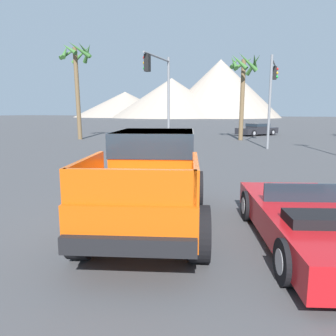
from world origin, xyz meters
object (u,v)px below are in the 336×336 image
(traffic_light_main, at_px, (160,84))
(traffic_light_crosswalk, at_px, (272,86))
(parked_car_dark, at_px, (257,129))
(red_convertible_car, at_px, (314,223))
(orange_pickup_truck, at_px, (152,172))
(palm_tree_leaning, at_px, (77,68))
(palm_tree_tall, at_px, (244,76))

(traffic_light_main, distance_m, traffic_light_crosswalk, 7.90)
(parked_car_dark, height_order, traffic_light_main, traffic_light_main)
(red_convertible_car, distance_m, traffic_light_crosswalk, 17.81)
(red_convertible_car, bearing_deg, orange_pickup_truck, 157.76)
(orange_pickup_truck, xyz_separation_m, red_convertible_car, (3.22, -0.21, -0.67))
(parked_car_dark, height_order, palm_tree_leaning, palm_tree_leaning)
(traffic_light_main, height_order, palm_tree_tall, palm_tree_tall)
(traffic_light_main, relative_size, palm_tree_leaning, 0.71)
(orange_pickup_truck, distance_m, traffic_light_crosswalk, 17.41)
(traffic_light_main, bearing_deg, traffic_light_crosswalk, 130.61)
(traffic_light_crosswalk, relative_size, palm_tree_leaning, 0.73)
(traffic_light_crosswalk, height_order, palm_tree_leaning, palm_tree_leaning)
(red_convertible_car, height_order, parked_car_dark, parked_car_dark)
(orange_pickup_truck, height_order, red_convertible_car, orange_pickup_truck)
(red_convertible_car, bearing_deg, palm_tree_leaning, 116.63)
(parked_car_dark, bearing_deg, palm_tree_leaning, 72.93)
(orange_pickup_truck, height_order, traffic_light_main, traffic_light_main)
(palm_tree_tall, bearing_deg, traffic_light_crosswalk, -60.05)
(traffic_light_crosswalk, height_order, palm_tree_tall, palm_tree_tall)
(orange_pickup_truck, bearing_deg, traffic_light_main, 94.42)
(orange_pickup_truck, distance_m, parked_car_dark, 27.87)
(parked_car_dark, distance_m, palm_tree_leaning, 18.11)
(red_convertible_car, relative_size, traffic_light_main, 0.84)
(palm_tree_tall, relative_size, palm_tree_leaning, 0.87)
(red_convertible_car, relative_size, palm_tree_leaning, 0.59)
(red_convertible_car, relative_size, parked_car_dark, 1.04)
(palm_tree_leaning, bearing_deg, orange_pickup_truck, -50.15)
(palm_tree_tall, bearing_deg, traffic_light_main, -109.54)
(traffic_light_crosswalk, bearing_deg, traffic_light_main, 130.61)
(red_convertible_car, height_order, traffic_light_main, traffic_light_main)
(red_convertible_car, xyz_separation_m, palm_tree_leaning, (-17.82, 17.70, 5.58))
(orange_pickup_truck, bearing_deg, traffic_light_crosswalk, 68.59)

